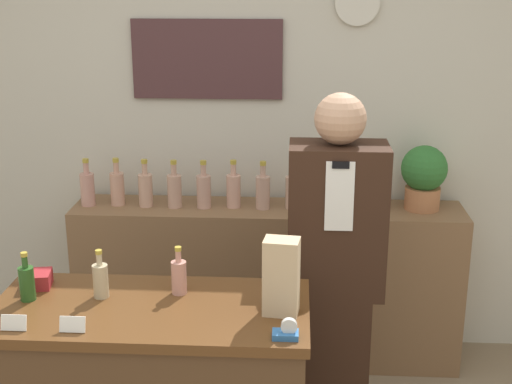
% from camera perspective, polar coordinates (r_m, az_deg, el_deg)
% --- Properties ---
extents(back_wall, '(5.20, 0.09, 2.70)m').
position_cam_1_polar(back_wall, '(4.02, -0.66, 5.93)').
color(back_wall, beige).
rests_on(back_wall, ground_plane).
extents(back_shelf, '(2.14, 0.37, 0.91)m').
position_cam_1_polar(back_shelf, '(4.06, 0.90, -7.34)').
color(back_shelf, brown).
rests_on(back_shelf, ground_plane).
extents(shopkeeper, '(0.42, 0.26, 1.67)m').
position_cam_1_polar(shopkeeper, '(3.22, 6.31, -6.96)').
color(shopkeeper, '#331E14').
rests_on(shopkeeper, ground_plane).
extents(potted_plant, '(0.25, 0.25, 0.35)m').
position_cam_1_polar(potted_plant, '(3.92, 13.28, 1.33)').
color(potted_plant, '#B27047').
rests_on(potted_plant, back_shelf).
extents(paper_bag, '(0.14, 0.11, 0.29)m').
position_cam_1_polar(paper_bag, '(2.58, 2.04, -6.79)').
color(paper_bag, tan).
rests_on(paper_bag, display_counter).
extents(tape_dispenser, '(0.09, 0.06, 0.07)m').
position_cam_1_polar(tape_dispenser, '(2.47, 2.47, -11.11)').
color(tape_dispenser, '#2D66A8').
rests_on(tape_dispenser, display_counter).
extents(price_card_left, '(0.09, 0.02, 0.06)m').
position_cam_1_polar(price_card_left, '(2.65, -18.82, -9.87)').
color(price_card_left, white).
rests_on(price_card_left, display_counter).
extents(price_card_right, '(0.09, 0.02, 0.06)m').
position_cam_1_polar(price_card_right, '(2.58, -14.48, -10.22)').
color(price_card_right, white).
rests_on(price_card_right, display_counter).
extents(gift_box, '(0.12, 0.13, 0.06)m').
position_cam_1_polar(gift_box, '(2.96, -17.05, -6.70)').
color(gift_box, maroon).
rests_on(gift_box, display_counter).
extents(counter_bottle_0, '(0.06, 0.06, 0.19)m').
position_cam_1_polar(counter_bottle_0, '(2.85, -17.86, -6.87)').
color(counter_bottle_0, '#26501E').
rests_on(counter_bottle_0, display_counter).
extents(counter_bottle_1, '(0.06, 0.06, 0.19)m').
position_cam_1_polar(counter_bottle_1, '(2.80, -12.33, -6.85)').
color(counter_bottle_1, tan).
rests_on(counter_bottle_1, display_counter).
extents(counter_bottle_2, '(0.06, 0.06, 0.19)m').
position_cam_1_polar(counter_bottle_2, '(2.78, -6.18, -6.70)').
color(counter_bottle_2, tan).
rests_on(counter_bottle_2, display_counter).
extents(shelf_bottle_0, '(0.08, 0.08, 0.26)m').
position_cam_1_polar(shelf_bottle_0, '(4.01, -13.33, 0.32)').
color(shelf_bottle_0, tan).
rests_on(shelf_bottle_0, back_shelf).
extents(shelf_bottle_1, '(0.08, 0.08, 0.26)m').
position_cam_1_polar(shelf_bottle_1, '(3.99, -11.04, 0.37)').
color(shelf_bottle_1, tan).
rests_on(shelf_bottle_1, back_shelf).
extents(shelf_bottle_2, '(0.08, 0.08, 0.26)m').
position_cam_1_polar(shelf_bottle_2, '(3.94, -8.83, 0.26)').
color(shelf_bottle_2, tan).
rests_on(shelf_bottle_2, back_shelf).
extents(shelf_bottle_3, '(0.08, 0.08, 0.26)m').
position_cam_1_polar(shelf_bottle_3, '(3.90, -6.54, 0.19)').
color(shelf_bottle_3, tan).
rests_on(shelf_bottle_3, back_shelf).
extents(shelf_bottle_4, '(0.08, 0.08, 0.26)m').
position_cam_1_polar(shelf_bottle_4, '(3.88, -4.20, 0.16)').
color(shelf_bottle_4, tan).
rests_on(shelf_bottle_4, back_shelf).
extents(shelf_bottle_5, '(0.08, 0.08, 0.26)m').
position_cam_1_polar(shelf_bottle_5, '(3.88, -1.81, 0.20)').
color(shelf_bottle_5, tan).
rests_on(shelf_bottle_5, back_shelf).
extents(shelf_bottle_6, '(0.08, 0.08, 0.26)m').
position_cam_1_polar(shelf_bottle_6, '(3.85, 0.55, 0.09)').
color(shelf_bottle_6, tan).
rests_on(shelf_bottle_6, back_shelf).
extents(shelf_bottle_7, '(0.08, 0.08, 0.26)m').
position_cam_1_polar(shelf_bottle_7, '(3.86, 2.94, 0.10)').
color(shelf_bottle_7, tan).
rests_on(shelf_bottle_7, back_shelf).
extents(shelf_bottle_8, '(0.08, 0.08, 0.26)m').
position_cam_1_polar(shelf_bottle_8, '(3.87, 5.33, 0.08)').
color(shelf_bottle_8, tan).
rests_on(shelf_bottle_8, back_shelf).
extents(shelf_bottle_9, '(0.08, 0.08, 0.26)m').
position_cam_1_polar(shelf_bottle_9, '(3.86, 7.72, -0.04)').
color(shelf_bottle_9, tan).
rests_on(shelf_bottle_9, back_shelf).
extents(shelf_bottle_10, '(0.08, 0.08, 0.26)m').
position_cam_1_polar(shelf_bottle_10, '(3.90, 10.05, 0.01)').
color(shelf_bottle_10, tan).
rests_on(shelf_bottle_10, back_shelf).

